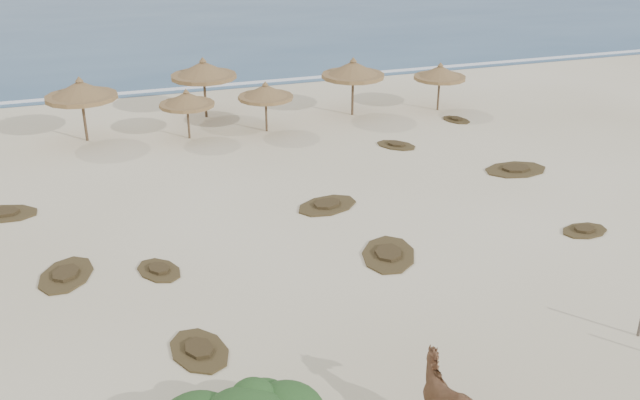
{
  "coord_description": "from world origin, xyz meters",
  "views": [
    {
      "loc": [
        -6.12,
        -16.22,
        11.11
      ],
      "look_at": [
        1.01,
        5.0,
        1.24
      ],
      "focal_mm": 40.0,
      "sensor_mm": 36.0,
      "label": 1
    }
  ],
  "objects": [
    {
      "name": "scrub_4",
      "position": [
        9.85,
        2.1,
        0.05
      ],
      "size": [
        1.88,
        1.33,
        0.16
      ],
      "rotation": [
        0.0,
        0.0,
        0.1
      ],
      "color": "brown",
      "rests_on": "ground"
    },
    {
      "name": "scrub_3",
      "position": [
        1.98,
        7.03,
        0.05
      ],
      "size": [
        2.92,
        2.39,
        0.16
      ],
      "rotation": [
        0.0,
        0.0,
        0.34
      ],
      "color": "brown",
      "rests_on": "ground"
    },
    {
      "name": "foam_line",
      "position": [
        0.0,
        26.0,
        0.0
      ],
      "size": [
        70.0,
        0.6,
        0.01
      ],
      "primitive_type": "cube",
      "color": "white",
      "rests_on": "ground"
    },
    {
      "name": "scrub_1",
      "position": [
        -7.46,
        4.62,
        0.05
      ],
      "size": [
        2.26,
        2.8,
        0.16
      ],
      "rotation": [
        0.0,
        0.0,
        1.25
      ],
      "color": "brown",
      "rests_on": "ground"
    },
    {
      "name": "scrub_10",
      "position": [
        11.87,
        15.11,
        0.05
      ],
      "size": [
        1.55,
        1.87,
        0.16
      ],
      "rotation": [
        0.0,
        0.0,
        1.94
      ],
      "color": "brown",
      "rests_on": "ground"
    },
    {
      "name": "palapa_4",
      "position": [
        2.11,
        16.56,
        1.96
      ],
      "size": [
        3.58,
        3.58,
        2.53
      ],
      "rotation": [
        0.0,
        0.0,
        -0.43
      ],
      "color": "brown",
      "rests_on": "ground"
    },
    {
      "name": "scrub_5",
      "position": [
        10.84,
        7.99,
        0.05
      ],
      "size": [
        2.8,
        1.82,
        0.16
      ],
      "rotation": [
        0.0,
        0.0,
        3.14
      ],
      "color": "brown",
      "rests_on": "ground"
    },
    {
      "name": "palapa_1",
      "position": [
        -6.38,
        17.89,
        2.42
      ],
      "size": [
        3.44,
        3.44,
        3.12
      ],
      "rotation": [
        0.0,
        0.0,
        0.03
      ],
      "color": "brown",
      "rests_on": "ground"
    },
    {
      "name": "palapa_5",
      "position": [
        7.13,
        17.8,
        2.39
      ],
      "size": [
        3.38,
        3.38,
        3.08
      ],
      "rotation": [
        0.0,
        0.0,
        -0.03
      ],
      "color": "brown",
      "rests_on": "ground"
    },
    {
      "name": "scrub_11",
      "position": [
        -4.2,
        -0.63,
        0.05
      ],
      "size": [
        1.88,
        2.46,
        0.16
      ],
      "rotation": [
        0.0,
        0.0,
        1.79
      ],
      "color": "brown",
      "rests_on": "ground"
    },
    {
      "name": "scrub_2",
      "position": [
        -4.68,
        3.99,
        0.05
      ],
      "size": [
        1.8,
        2.13,
        0.16
      ],
      "rotation": [
        0.0,
        0.0,
        1.98
      ],
      "color": "brown",
      "rests_on": "ground"
    },
    {
      "name": "palapa_6",
      "position": [
        11.84,
        17.16,
        2.02
      ],
      "size": [
        3.6,
        3.6,
        2.61
      ],
      "rotation": [
        0.0,
        0.0,
        0.37
      ],
      "color": "brown",
      "rests_on": "ground"
    },
    {
      "name": "ground",
      "position": [
        0.0,
        0.0,
        0.0
      ],
      "size": [
        160.0,
        160.0,
        0.0
      ],
      "primitive_type": "plane",
      "color": "white",
      "rests_on": "ground"
    },
    {
      "name": "scrub_9",
      "position": [
        2.61,
        2.66,
        0.05
      ],
      "size": [
        2.74,
        3.19,
        0.16
      ],
      "rotation": [
        0.0,
        0.0,
        1.13
      ],
      "color": "brown",
      "rests_on": "ground"
    },
    {
      "name": "scrub_7",
      "position": [
        7.29,
        12.48,
        0.05
      ],
      "size": [
        2.19,
        2.28,
        0.16
      ],
      "rotation": [
        0.0,
        0.0,
        2.27
      ],
      "color": "brown",
      "rests_on": "ground"
    },
    {
      "name": "palapa_3",
      "position": [
        -0.3,
        19.88,
        2.46
      ],
      "size": [
        3.67,
        3.67,
        3.17
      ],
      "rotation": [
        0.0,
        0.0,
        -0.09
      ],
      "color": "brown",
      "rests_on": "ground"
    },
    {
      "name": "palapa_2",
      "position": [
        -1.69,
        16.69,
        1.9
      ],
      "size": [
        3.0,
        3.0,
        2.45
      ],
      "rotation": [
        0.0,
        0.0,
        0.16
      ],
      "color": "brown",
      "rests_on": "ground"
    },
    {
      "name": "scrub_6",
      "position": [
        -9.57,
        10.14,
        0.05
      ],
      "size": [
        2.8,
        2.22,
        0.16
      ],
      "rotation": [
        0.0,
        0.0,
        2.85
      ],
      "color": "brown",
      "rests_on": "ground"
    }
  ]
}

